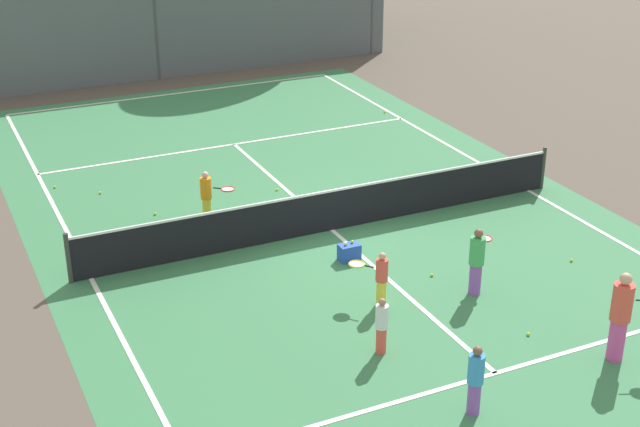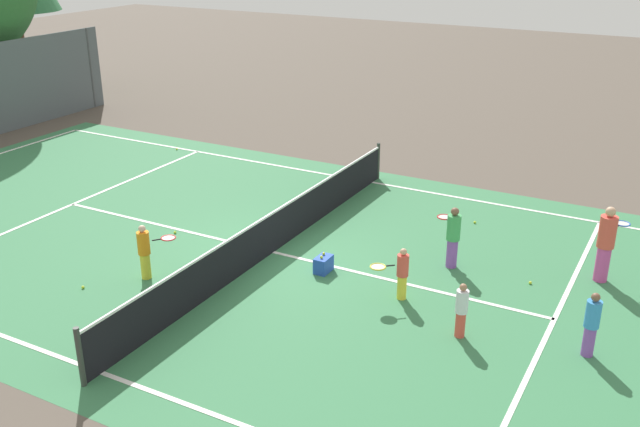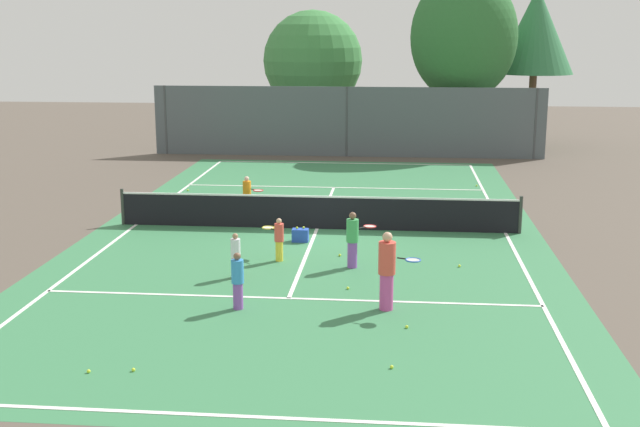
% 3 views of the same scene
% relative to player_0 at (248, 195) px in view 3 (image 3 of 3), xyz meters
% --- Properties ---
extents(ground_plane, '(80.00, 80.00, 0.00)m').
position_rel_player_0_xyz_m(ground_plane, '(2.38, -1.68, -0.64)').
color(ground_plane, brown).
extents(court_surface, '(13.00, 25.00, 0.01)m').
position_rel_player_0_xyz_m(court_surface, '(2.38, -1.68, -0.64)').
color(court_surface, '#387A4C').
rests_on(court_surface, ground_plane).
extents(tennis_net, '(11.90, 0.10, 1.10)m').
position_rel_player_0_xyz_m(tennis_net, '(2.38, -1.68, -0.13)').
color(tennis_net, '#333833').
rests_on(tennis_net, ground_plane).
extents(perimeter_fence, '(18.00, 0.12, 3.20)m').
position_rel_player_0_xyz_m(perimeter_fence, '(2.38, 12.32, 0.96)').
color(perimeter_fence, '#515B60').
rests_on(perimeter_fence, ground_plane).
extents(tree_0, '(4.99, 4.14, 8.40)m').
position_rel_player_0_xyz_m(tree_0, '(7.72, 14.45, 4.75)').
color(tree_0, brown).
rests_on(tree_0, ground_plane).
extents(tree_1, '(5.09, 5.09, 6.73)m').
position_rel_player_0_xyz_m(tree_1, '(0.30, 17.28, 3.53)').
color(tree_1, brown).
rests_on(tree_1, ground_plane).
extents(tree_2, '(3.81, 3.81, 7.81)m').
position_rel_player_0_xyz_m(tree_2, '(11.40, 16.84, 5.02)').
color(tree_2, brown).
rests_on(tree_2, ground_plane).
extents(player_0, '(0.78, 0.69, 1.23)m').
position_rel_player_0_xyz_m(player_0, '(0.00, 0.00, 0.00)').
color(player_0, yellow).
rests_on(player_0, ground_plane).
extents(player_1, '(0.23, 0.23, 1.09)m').
position_rel_player_0_xyz_m(player_1, '(0.93, -6.66, -0.09)').
color(player_1, '#E54C3F').
rests_on(player_1, ground_plane).
extents(player_2, '(0.93, 0.62, 1.69)m').
position_rel_player_0_xyz_m(player_2, '(4.54, -8.59, 0.23)').
color(player_2, '#D14799').
rests_on(player_2, ground_plane).
extents(player_3, '(0.26, 0.26, 1.24)m').
position_rel_player_0_xyz_m(player_3, '(1.40, -8.84, -0.01)').
color(player_3, purple).
rests_on(player_3, ground_plane).
extents(player_4, '(0.80, 0.75, 1.41)m').
position_rel_player_0_xyz_m(player_4, '(3.66, -5.55, 0.09)').
color(player_4, purple).
rests_on(player_4, ground_plane).
extents(player_5, '(0.69, 0.75, 1.12)m').
position_rel_player_0_xyz_m(player_5, '(1.73, -5.13, -0.06)').
color(player_5, yellow).
rests_on(player_5, ground_plane).
extents(ball_crate, '(0.45, 0.29, 0.43)m').
position_rel_player_0_xyz_m(ball_crate, '(2.06, -3.19, -0.46)').
color(ball_crate, blue).
rests_on(ball_crate, ground_plane).
extents(tennis_ball_0, '(0.07, 0.07, 0.07)m').
position_rel_player_0_xyz_m(tennis_ball_0, '(-3.03, -1.64, -0.61)').
color(tennis_ball_0, '#CCE533').
rests_on(tennis_ball_0, ground_plane).
extents(tennis_ball_1, '(0.07, 0.07, 0.07)m').
position_rel_player_0_xyz_m(tennis_ball_1, '(-1.04, 0.86, -0.61)').
color(tennis_ball_1, '#CCE533').
rests_on(tennis_ball_1, ground_plane).
extents(tennis_ball_2, '(0.07, 0.07, 0.07)m').
position_rel_player_0_xyz_m(tennis_ball_2, '(4.95, -9.66, -0.61)').
color(tennis_ball_2, '#CCE533').
rests_on(tennis_ball_2, ground_plane).
extents(tennis_ball_3, '(0.07, 0.07, 0.07)m').
position_rel_player_0_xyz_m(tennis_ball_3, '(0.21, -12.20, -0.61)').
color(tennis_ball_3, '#CCE533').
rests_on(tennis_ball_3, ground_plane).
extents(tennis_ball_4, '(0.07, 0.07, 0.07)m').
position_rel_player_0_xyz_m(tennis_ball_4, '(-1.92, 2.70, -0.61)').
color(tennis_ball_4, '#CCE533').
rests_on(tennis_ball_4, ground_plane).
extents(tennis_ball_5, '(0.07, 0.07, 0.07)m').
position_rel_player_0_xyz_m(tennis_ball_5, '(2.15, 1.01, -0.61)').
color(tennis_ball_5, '#CCE533').
rests_on(tennis_ball_5, ground_plane).
extents(tennis_ball_6, '(0.07, 0.07, 0.07)m').
position_rel_player_0_xyz_m(tennis_ball_6, '(-2.88, 3.58, -0.61)').
color(tennis_ball_6, '#CCE533').
rests_on(tennis_ball_6, ground_plane).
extents(tennis_ball_7, '(0.07, 0.07, 0.07)m').
position_rel_player_0_xyz_m(tennis_ball_7, '(6.30, -5.28, -0.61)').
color(tennis_ball_7, '#CCE533').
rests_on(tennis_ball_7, ground_plane).
extents(tennis_ball_8, '(0.07, 0.07, 0.07)m').
position_rel_player_0_xyz_m(tennis_ball_8, '(-0.54, -12.34, -0.61)').
color(tennis_ball_8, '#CCE533').
rests_on(tennis_ball_8, ground_plane).
extents(tennis_ball_9, '(0.07, 0.07, 0.07)m').
position_rel_player_0_xyz_m(tennis_ball_9, '(4.67, -11.66, -0.61)').
color(tennis_ball_9, '#CCE533').
rests_on(tennis_ball_9, ground_plane).
extents(tennis_ball_10, '(0.07, 0.07, 0.07)m').
position_rel_player_0_xyz_m(tennis_ball_10, '(3.26, -4.59, -0.61)').
color(tennis_ball_10, '#CCE533').
rests_on(tennis_ball_10, ground_plane).
extents(tennis_ball_11, '(0.07, 0.07, 0.07)m').
position_rel_player_0_xyz_m(tennis_ball_11, '(3.64, -7.32, -0.61)').
color(tennis_ball_11, '#CCE533').
rests_on(tennis_ball_11, ground_plane).
extents(tennis_ball_12, '(0.07, 0.07, 0.07)m').
position_rel_player_0_xyz_m(tennis_ball_12, '(7.71, 5.45, -0.61)').
color(tennis_ball_12, '#CCE533').
rests_on(tennis_ball_12, ground_plane).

